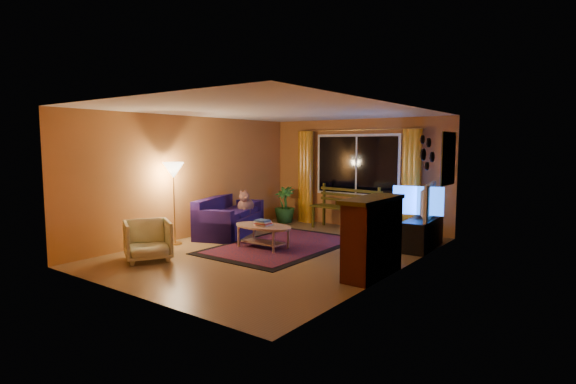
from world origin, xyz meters
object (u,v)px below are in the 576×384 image
Objects in this scene: bench at (345,219)px; tv_console at (422,233)px; coffee_table at (263,237)px; sofa at (230,215)px; floor_lamp at (174,203)px; armchair at (148,238)px.

tv_console reaches higher than bench.
coffee_table is at bearing -146.80° from tv_console.
sofa reaches higher than bench.
bench is 3.76m from floor_lamp.
floor_lamp is at bearing -117.24° from sofa.
bench is 2.28× the size of armchair.
armchair is at bearing -119.39° from coffee_table.
tv_console is (3.35, 3.57, -0.09)m from armchair.
sofa is 2.47m from armchair.
tv_console is (2.00, -0.66, 0.02)m from bench.
sofa is at bearing 83.66° from floor_lamp.
sofa is 1.60m from coffee_table.
tv_console is at bearing 37.25° from coffee_table.
bench is at bearing 157.83° from tv_console.
bench is at bearing 24.08° from sofa.
coffee_table is at bearing -44.87° from sofa.
floor_lamp is 1.85m from coffee_table.
armchair is 0.56× the size of tv_console.
coffee_table is 0.91× the size of tv_console.
armchair is at bearing -100.46° from sofa.
armchair reaches higher than tv_console.
floor_lamp is at bearing -151.61° from tv_console.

